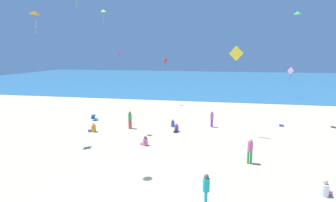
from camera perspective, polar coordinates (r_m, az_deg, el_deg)
The scene contains 20 objects.
ground_plane at distance 23.37m, azimuth 2.01°, elevation -6.39°, with size 120.00×120.00×0.00m, color #C6B58C.
ocean_water at distance 67.11m, azimuth 8.01°, elevation 4.48°, with size 120.00×60.00×0.05m, color teal.
beach_chair_mid_beach at distance 27.92m, azimuth -15.47°, elevation -3.44°, with size 0.77×0.70×0.58m.
cooler_box at distance 26.95m, azimuth 23.00°, elevation -4.69°, with size 0.40×0.53×0.24m.
person_0 at distance 12.31m, azimuth 8.12°, elevation -17.96°, with size 0.32×0.32×1.56m.
person_1 at distance 24.56m, azimuth 1.10°, elevation -4.93°, with size 0.61×0.58×0.70m.
person_2 at distance 23.02m, azimuth 1.80°, elevation -5.94°, with size 0.41×0.63×0.74m.
person_3 at distance 24.64m, azimuth 9.34°, elevation -3.62°, with size 0.40×0.40×1.45m.
person_4 at distance 15.29m, azimuth 30.49°, elevation -15.97°, with size 0.72×0.69×0.82m.
person_5 at distance 19.85m, azimuth -4.93°, elevation -8.68°, with size 0.65×0.52×0.72m.
person_6 at distance 17.24m, azimuth 17.10°, elevation -9.78°, with size 0.37×0.37×1.60m.
person_7 at distance 24.07m, azimuth -8.12°, elevation -3.75°, with size 0.44×0.44×1.58m.
person_8 at distance 23.90m, azimuth -15.68°, elevation -5.64°, with size 0.67×0.41×0.83m.
kite_pink at distance 43.57m, azimuth 24.69°, elevation 5.84°, with size 0.76×0.85×2.06m.
kite_purple at distance 30.23m, azimuth -10.36°, elevation 10.11°, with size 0.55×0.31×1.34m.
kite_green at distance 27.29m, azimuth 25.98°, elevation 16.57°, with size 0.55×0.75×1.10m.
kite_lime at distance 22.95m, azimuth -13.70°, elevation 18.16°, with size 0.55×0.46×1.12m.
kite_red at distance 34.48m, azimuth -0.56°, elevation 8.58°, with size 0.44×0.67×1.63m.
kite_orange at distance 21.31m, azimuth -26.52°, elevation 16.48°, with size 0.72×0.82×1.61m.
kite_yellow at distance 21.72m, azimuth 14.33°, elevation 9.72°, with size 1.07×0.56×2.11m.
Camera 1 is at (3.47, -12.11, 6.71)m, focal length 28.58 mm.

